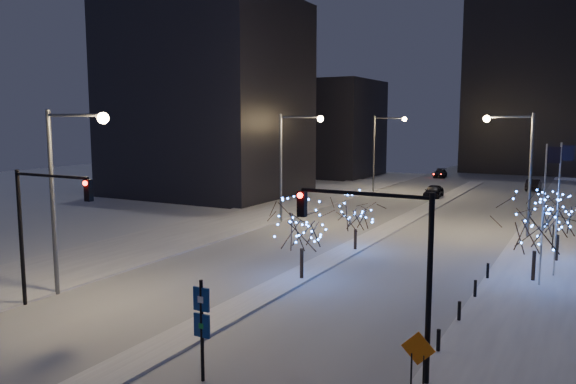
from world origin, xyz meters
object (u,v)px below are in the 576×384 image
Objects in this scene: street_lamp_east at (519,158)px; car_near at (434,192)px; street_lamp_w_near at (65,177)px; car_far at (440,173)px; construction_sign at (418,354)px; car_mid at (533,185)px; holiday_tree_plaza_near at (536,224)px; wayfinding_sign at (202,320)px; street_lamp_w_mid at (291,153)px; traffic_signal_west at (40,216)px; holiday_tree_median_far at (356,212)px; holiday_tree_plaza_far at (559,215)px; traffic_signal_east at (387,252)px; street_lamp_w_far at (382,143)px; holiday_tree_median_near at (302,225)px.

car_near is at bearing 120.25° from street_lamp_east.
street_lamp_w_near is 73.32m from car_far.
car_mid is at bearing 92.30° from construction_sign.
holiday_tree_plaza_near is 1.39× the size of wayfinding_sign.
street_lamp_w_near is 2.15× the size of car_mid.
street_lamp_w_mid is 1.43× the size of traffic_signal_west.
holiday_tree_median_far is at bearing 61.37° from street_lamp_w_near.
car_far is at bearing 111.09° from holiday_tree_plaza_far.
car_mid is at bearing -44.46° from car_far.
street_lamp_east is 48.43m from car_far.
car_near is at bearing 82.08° from traffic_signal_west.
traffic_signal_east is at bearing 32.09° from wayfinding_sign.
car_mid is at bearing 33.72° from street_lamp_w_far.
holiday_tree_median_near is 17.63m from holiday_tree_plaza_far.
street_lamp_w_far is 9.61m from car_near.
street_lamp_w_mid is 1.89× the size of holiday_tree_plaza_near.
street_lamp_w_mid is 2.38× the size of holiday_tree_median_far.
car_near is at bearing 81.17° from street_lamp_w_near.
car_far is at bearing 88.67° from traffic_signal_west.
street_lamp_w_far is 2.11× the size of car_near.
holiday_tree_plaza_far is at bearing -52.59° from street_lamp_w_far.
traffic_signal_east is 7.10m from wayfinding_sign.
wayfinding_sign is (-5.25, -66.12, 1.57)m from car_mid.
street_lamp_east is at bearing 100.85° from holiday_tree_plaza_near.
holiday_tree_median_far is at bearing 81.20° from car_mid.
street_lamp_w_near and street_lamp_w_mid have the same top height.
street_lamp_w_far reaches higher than holiday_tree_plaza_near.
holiday_tree_median_far is at bearing 90.00° from holiday_tree_median_near.
street_lamp_east is at bearing 87.74° from traffic_signal_east.
street_lamp_w_near is 1.00× the size of street_lamp_w_mid.
holiday_tree_median_near is (8.94, 10.76, -1.44)m from traffic_signal_west.
car_far is (1.74, 75.06, -4.07)m from traffic_signal_west.
construction_sign is at bearing 93.05° from car_mid.
street_lamp_w_mid is 2.15× the size of car_mid.
street_lamp_w_far is at bearing 127.41° from holiday_tree_plaza_far.
street_lamp_w_mid is at bearing 124.51° from traffic_signal_east.
car_far is at bearing 101.92° from traffic_signal_east.
street_lamp_w_far is 2.11× the size of car_far.
holiday_tree_median_near is (9.44, -16.25, -3.18)m from street_lamp_w_mid.
holiday_tree_median_near reaches higher than holiday_tree_median_far.
car_mid is 41.39m from holiday_tree_plaza_far.
holiday_tree_median_far is (2.00, -30.58, 2.04)m from car_near.
wayfinding_sign is 7.74m from construction_sign.
holiday_tree_median_near is (9.44, 8.75, -3.18)m from street_lamp_w_near.
holiday_tree_plaza_far is (15.02, -27.23, 2.42)m from car_near.
holiday_tree_plaza_near is 21.49m from wayfinding_sign.
wayfinding_sign is at bearing -115.87° from holiday_tree_plaza_near.
traffic_signal_east reaches higher than car_near.
street_lamp_w_far reaches higher than car_far.
construction_sign is (7.05, 3.03, -0.97)m from wayfinding_sign.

